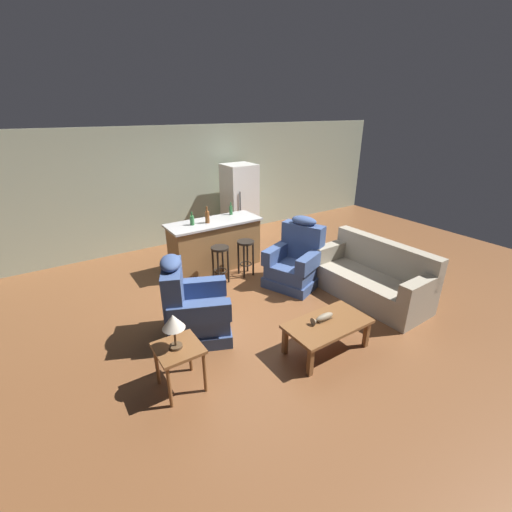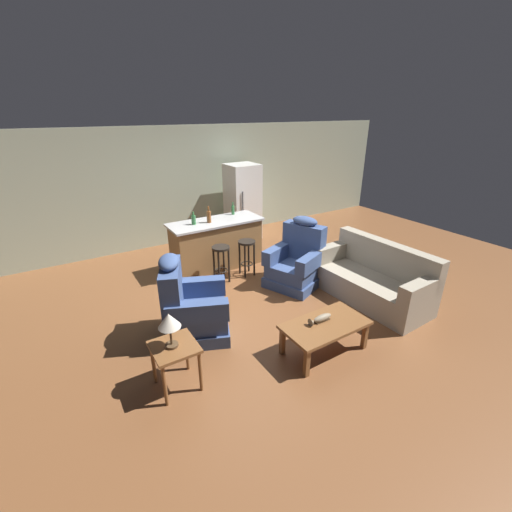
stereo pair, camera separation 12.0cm
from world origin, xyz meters
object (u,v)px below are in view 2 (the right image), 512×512
at_px(bar_stool_right, 247,251).
at_px(bottle_tall_green, 209,216).
at_px(refrigerator, 243,202).
at_px(coffee_table, 325,327).
at_px(kitchen_island, 217,244).
at_px(recliner_near_lamp, 190,307).
at_px(bottle_wine_dark, 194,220).
at_px(couch, 373,280).
at_px(bar_stool_left, 221,257).
at_px(fish_figurine, 320,319).
at_px(recliner_near_island, 297,262).
at_px(table_lamp, 169,322).
at_px(end_table, 175,353).
at_px(bottle_short_amber, 233,210).

height_order(bar_stool_right, bottle_tall_green, bottle_tall_green).
bearing_deg(refrigerator, coffee_table, -106.62).
bearing_deg(refrigerator, kitchen_island, -137.10).
bearing_deg(recliner_near_lamp, bottle_wine_dark, 87.99).
bearing_deg(couch, recliner_near_lamp, -14.73).
distance_m(bar_stool_left, bottle_wine_dark, 0.89).
xyz_separation_m(fish_figurine, bottle_tall_green, (-0.12, 3.00, 0.61)).
bearing_deg(recliner_near_island, refrigerator, -120.64).
bearing_deg(bar_stool_left, bottle_tall_green, 82.82).
xyz_separation_m(coffee_table, couch, (1.60, 0.59, -0.02)).
height_order(table_lamp, bar_stool_right, table_lamp).
height_order(recliner_near_lamp, bottle_tall_green, bottle_tall_green).
height_order(fish_figurine, end_table, end_table).
relative_size(fish_figurine, kitchen_island, 0.19).
bearing_deg(bottle_wine_dark, coffee_table, -81.95).
bearing_deg(bottle_short_amber, bottle_wine_dark, -168.45).
height_order(fish_figurine, refrigerator, refrigerator).
distance_m(coffee_table, couch, 1.71).
distance_m(coffee_table, fish_figurine, 0.12).
relative_size(refrigerator, bottle_tall_green, 5.66).
bearing_deg(end_table, recliner_near_lamp, 58.31).
bearing_deg(bar_stool_left, couch, -45.55).
bearing_deg(coffee_table, couch, 20.33).
bearing_deg(refrigerator, table_lamp, -128.92).
relative_size(coffee_table, bottle_short_amber, 4.38).
relative_size(recliner_near_island, bar_stool_right, 1.76).
xyz_separation_m(recliner_near_lamp, bottle_wine_dark, (0.86, 1.85, 0.62)).
distance_m(bottle_tall_green, bottle_wine_dark, 0.29).
relative_size(recliner_near_island, bar_stool_left, 1.76).
bearing_deg(bottle_tall_green, couch, -54.60).
bearing_deg(bottle_wine_dark, couch, -50.90).
bearing_deg(kitchen_island, fish_figurine, -90.40).
relative_size(couch, recliner_near_lamp, 1.60).
bearing_deg(bottle_wine_dark, table_lamp, -117.59).
distance_m(end_table, table_lamp, 0.41).
xyz_separation_m(coffee_table, bar_stool_left, (-0.23, 2.46, 0.11)).
bearing_deg(bottle_short_amber, coffee_table, -98.37).
xyz_separation_m(recliner_near_island, bar_stool_right, (-0.57, 0.78, 0.05)).
relative_size(table_lamp, bottle_short_amber, 1.63).
bearing_deg(coffee_table, bar_stool_left, 95.29).
relative_size(couch, kitchen_island, 1.07).
distance_m(kitchen_island, bottle_wine_dark, 0.71).
relative_size(kitchen_island, bar_stool_left, 2.65).
height_order(couch, kitchen_island, kitchen_island).
bearing_deg(recliner_near_lamp, kitchen_island, 77.78).
bearing_deg(refrigerator, couch, -85.01).
distance_m(fish_figurine, bar_stool_right, 2.42).
relative_size(recliner_near_island, bottle_tall_green, 3.86).
xyz_separation_m(bottle_tall_green, bottle_short_amber, (0.64, 0.23, -0.02)).
xyz_separation_m(fish_figurine, table_lamp, (-1.82, 0.35, 0.41)).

